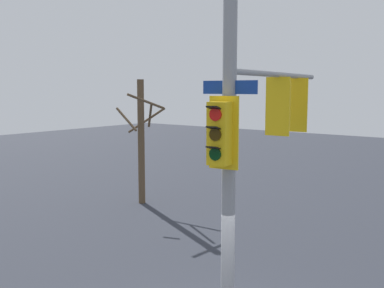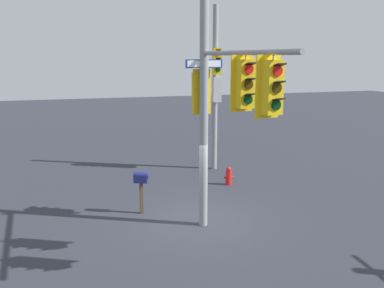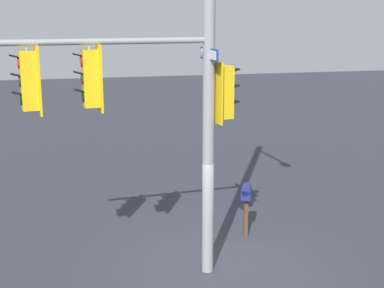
# 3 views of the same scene
# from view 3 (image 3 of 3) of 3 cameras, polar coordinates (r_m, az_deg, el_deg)

# --- Properties ---
(ground_plane) EXTENTS (80.00, 80.00, 0.00)m
(ground_plane) POSITION_cam_3_polar(r_m,az_deg,el_deg) (12.86, 3.03, -12.59)
(ground_plane) COLOR #2E323B
(main_signal_pole_assembly) EXTENTS (3.29, 5.20, 9.71)m
(main_signal_pole_assembly) POSITION_cam_3_polar(r_m,az_deg,el_deg) (11.04, -2.14, 9.55)
(main_signal_pole_assembly) COLOR gray
(main_signal_pole_assembly) RESTS_ON ground
(mailbox) EXTENTS (0.50, 0.40, 1.41)m
(mailbox) POSITION_cam_3_polar(r_m,az_deg,el_deg) (14.11, 5.64, -5.39)
(mailbox) COLOR #4C3823
(mailbox) RESTS_ON ground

